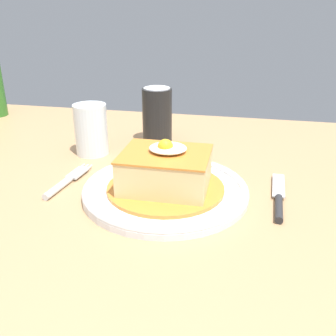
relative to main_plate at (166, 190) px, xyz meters
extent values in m
cube|color=#A87F56|center=(0.01, 0.05, -0.03)|extent=(1.45, 0.88, 0.04)
cylinder|color=#A87F56|center=(-0.64, 0.41, -0.40)|extent=(0.07, 0.07, 0.70)
cylinder|color=white|center=(0.00, 0.00, 0.00)|extent=(0.27, 0.27, 0.01)
torus|color=white|center=(0.00, 0.00, 0.00)|extent=(0.27, 0.27, 0.01)
cylinder|color=orange|center=(0.00, 0.00, 0.00)|extent=(0.19, 0.19, 0.01)
cube|color=#E5C684|center=(0.00, 0.00, 0.03)|extent=(0.14, 0.11, 0.06)
cube|color=orange|center=(0.00, 0.00, 0.06)|extent=(0.14, 0.12, 0.00)
ellipsoid|color=white|center=(0.00, 0.01, 0.07)|extent=(0.06, 0.05, 0.01)
sphere|color=yellow|center=(0.00, 0.00, 0.08)|extent=(0.03, 0.03, 0.03)
cylinder|color=silver|center=(-0.18, -0.02, 0.00)|extent=(0.02, 0.08, 0.01)
cube|color=silver|center=(-0.17, 0.04, 0.00)|extent=(0.03, 0.05, 0.00)
cylinder|color=silver|center=(-0.16, 0.06, 0.00)|extent=(0.01, 0.03, 0.00)
cylinder|color=silver|center=(-0.17, 0.07, 0.00)|extent=(0.01, 0.03, 0.00)
cylinder|color=silver|center=(-0.18, 0.07, 0.00)|extent=(0.01, 0.03, 0.00)
cylinder|color=#262628|center=(0.18, -0.02, 0.00)|extent=(0.02, 0.08, 0.01)
cube|color=silver|center=(0.19, 0.06, 0.00)|extent=(0.02, 0.09, 0.00)
cylinder|color=black|center=(-0.07, 0.25, 0.05)|extent=(0.07, 0.07, 0.12)
cylinder|color=silver|center=(-0.07, 0.25, 0.11)|extent=(0.06, 0.06, 0.00)
cylinder|color=#3F2314|center=(-0.19, 0.15, 0.02)|extent=(0.06, 0.06, 0.06)
cylinder|color=silver|center=(-0.19, 0.15, 0.04)|extent=(0.07, 0.07, 0.10)
camera|label=1|loc=(0.12, -0.56, 0.29)|focal=41.12mm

